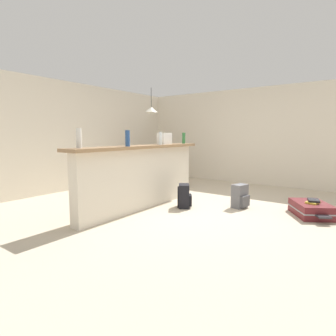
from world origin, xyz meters
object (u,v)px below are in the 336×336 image
Objects in this scene: bottle_white at (79,138)px; book_stack at (313,201)px; suitcase_flat_maroon at (311,209)px; grocery_bag at (164,139)px; dining_chair_near_partition at (166,166)px; bottle_blue at (128,138)px; bottle_clear at (160,138)px; dining_table at (150,160)px; bottle_green at (184,138)px; backpack_grey at (240,197)px; pendant_lamp at (151,110)px; dining_chair_far_side at (137,163)px; backpack_black at (184,196)px.

bottle_white reaches higher than book_stack.
suitcase_flat_maroon is 3.10× the size of book_stack.
dining_chair_near_partition is at bearing 34.91° from grocery_bag.
bottle_blue is 1.14m from grocery_bag.
bottle_blue is 0.89m from bottle_clear.
suitcase_flat_maroon is (-0.72, -3.96, -0.54)m from dining_table.
dining_table is at bearing 66.01° from bottle_green.
bottle_clear is 0.56× the size of backpack_grey.
dining_table is at bearing 23.81° from bottle_white.
dining_chair_near_partition is at bearing 78.88° from suitcase_flat_maroon.
dining_chair_near_partition is 2.21× the size of backpack_grey.
bottle_white is 1.08× the size of bottle_blue.
pendant_lamp reaches higher than dining_table.
bottle_green is 2.28m from dining_chair_far_side.
bottle_white reaches higher than dining_table.
pendant_lamp is 4.42m from book_stack.
dining_chair_far_side is (0.14, 1.13, 0.00)m from dining_chair_near_partition.
bottle_white is 2.90m from backpack_grey.
bottle_clear reaches higher than bottle_green.
bottle_white reaches higher than grocery_bag.
bottle_white reaches higher than suitcase_flat_maroon.
bottle_clear is 0.27× the size of suitcase_flat_maroon.
pendant_lamp is at bearing 78.30° from book_stack.
bottle_blue is at bearing -173.98° from grocery_bag.
bottle_blue is at bearing -177.82° from bottle_green.
backpack_grey is (1.49, -1.30, -1.04)m from bottle_blue.
bottle_blue is 0.27× the size of dining_chair_near_partition.
bottle_white is 1.17× the size of bottle_clear.
bottle_white is at bearing -156.64° from pendant_lamp.
bottle_blue is 0.61× the size of backpack_grey.
bottle_white reaches higher than backpack_black.
bottle_green is at bearing -113.99° from dining_table.
book_stack is at bearing -100.32° from dining_chair_far_side.
bottle_white reaches higher than dining_chair_near_partition.
bottle_clear reaches higher than suitcase_flat_maroon.
bottle_clear is 0.21× the size of dining_table.
backpack_black is 1.48× the size of book_stack.
suitcase_flat_maroon is (2.48, -2.55, -1.14)m from bottle_white.
dining_chair_far_side is at bearing 81.10° from dining_table.
pendant_lamp reaches higher than dining_chair_near_partition.
dining_chair_far_side is at bearing 90.12° from pendant_lamp.
backpack_grey is at bearing -110.60° from dining_chair_near_partition.
bottle_clear is (0.89, 0.03, -0.01)m from bottle_blue.
bottle_blue is 1.13× the size of bottle_green.
dining_table is 1.63× the size of pendant_lamp.
bottle_green reaches higher than suitcase_flat_maroon.
grocery_bag is at bearing -0.47° from bottle_white.
pendant_lamp is (0.75, 1.49, 0.71)m from bottle_green.
dining_chair_near_partition is 2.21× the size of backpack_black.
book_stack is at bearing -130.56° from suitcase_flat_maroon.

